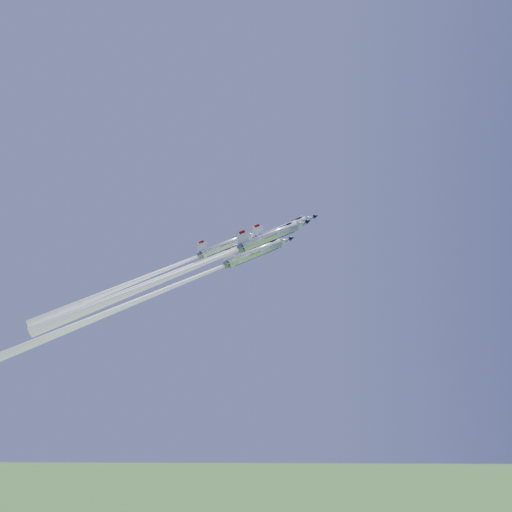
{
  "coord_description": "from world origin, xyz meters",
  "views": [
    {
      "loc": [
        2.41,
        -117.4,
        61.07
      ],
      "look_at": [
        0.0,
        0.0,
        85.36
      ],
      "focal_mm": 40.0,
      "sensor_mm": 36.0,
      "label": 1
    }
  ],
  "objects_px": {
    "jet_lead": "(189,267)",
    "jet_slot": "(155,273)",
    "jet_right": "(186,270)",
    "jet_left": "(154,294)"
  },
  "relations": [
    {
      "from": "jet_left",
      "to": "jet_right",
      "type": "relative_size",
      "value": 1.22
    },
    {
      "from": "jet_right",
      "to": "jet_lead",
      "type": "bearing_deg",
      "value": 170.78
    },
    {
      "from": "jet_lead",
      "to": "jet_right",
      "type": "bearing_deg",
      "value": -9.22
    },
    {
      "from": "jet_right",
      "to": "jet_left",
      "type": "bearing_deg",
      "value": -159.06
    },
    {
      "from": "jet_lead",
      "to": "jet_slot",
      "type": "distance_m",
      "value": 7.01
    },
    {
      "from": "jet_lead",
      "to": "jet_slot",
      "type": "height_order",
      "value": "jet_lead"
    },
    {
      "from": "jet_slot",
      "to": "jet_right",
      "type": "bearing_deg",
      "value": 34.76
    },
    {
      "from": "jet_lead",
      "to": "jet_slot",
      "type": "bearing_deg",
      "value": -101.65
    },
    {
      "from": "jet_left",
      "to": "jet_right",
      "type": "distance_m",
      "value": 16.21
    },
    {
      "from": "jet_lead",
      "to": "jet_right",
      "type": "height_order",
      "value": "jet_lead"
    }
  ]
}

